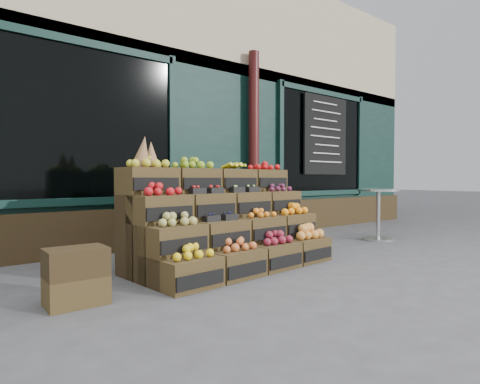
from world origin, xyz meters
TOP-DOWN VIEW (x-y plane):
  - ground at (0.00, 0.00)m, footprint 60.00×60.00m
  - shop_facade at (0.00, 5.11)m, footprint 12.00×6.24m
  - crate_display at (-0.56, 0.51)m, footprint 2.42×1.31m
  - spare_crates at (-2.38, 0.11)m, footprint 0.47×0.33m
  - bistro_table at (2.56, 0.48)m, footprint 0.67×0.67m
  - shopkeeper at (-1.49, 2.80)m, footprint 0.93×0.75m

SIDE VIEW (x-z plane):
  - ground at x=0.00m, z-range 0.00..0.00m
  - spare_crates at x=-2.38m, z-range 0.00..0.46m
  - crate_display at x=-0.56m, z-range -0.28..1.18m
  - bistro_table at x=2.56m, z-range 0.10..0.95m
  - shopkeeper at x=-1.49m, z-range 0.00..2.21m
  - shop_facade at x=0.00m, z-range 0.00..4.80m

